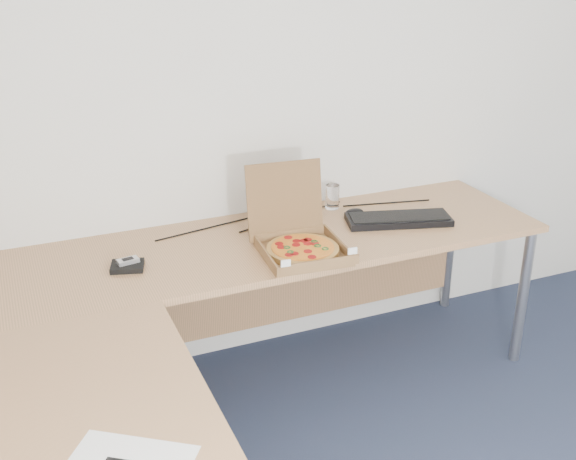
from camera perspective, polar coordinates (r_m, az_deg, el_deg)
name	(u,v)px	position (r m, az deg, el deg)	size (l,w,h in m)	color
desk	(227,305)	(2.64, -4.90, -6.04)	(2.50, 2.20, 0.73)	tan
pizza_box	(301,244)	(2.95, 1.03, -1.14)	(0.33, 0.39, 0.34)	brown
drinking_glass	(332,197)	(3.43, 3.58, 2.69)	(0.07, 0.07, 0.12)	white
keyboard	(399,220)	(3.31, 8.86, 0.83)	(0.48, 0.17, 0.03)	black
mouse	(354,212)	(3.36, 5.36, 1.43)	(0.09, 0.06, 0.03)	black
wallet	(127,266)	(2.90, -12.77, -2.85)	(0.13, 0.11, 0.02)	black
phone	(128,261)	(2.90, -12.73, -2.43)	(0.08, 0.04, 0.02)	#B2B5BA
cable_bundle	(292,216)	(3.34, 0.32, 1.12)	(0.67, 0.04, 0.01)	black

